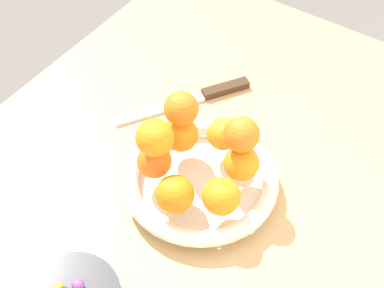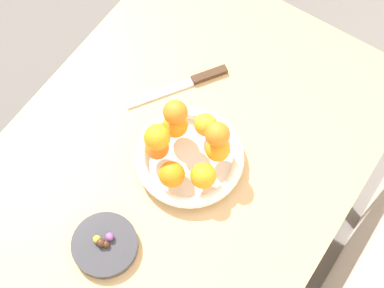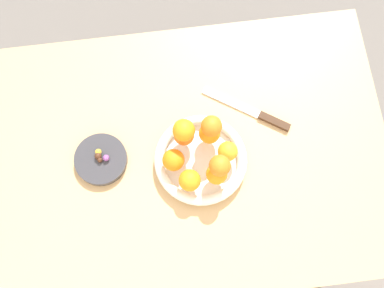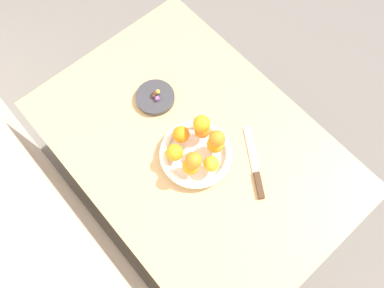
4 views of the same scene
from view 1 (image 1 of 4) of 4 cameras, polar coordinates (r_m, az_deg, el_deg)
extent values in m
cube|color=tan|center=(0.94, -1.69, -5.87)|extent=(1.10, 0.76, 0.04)
cylinder|color=tan|center=(1.61, -0.65, 3.53)|extent=(0.05, 0.05, 0.70)
cylinder|color=white|center=(0.93, 0.78, -4.15)|extent=(0.20, 0.20, 0.01)
torus|color=white|center=(0.92, 0.80, -3.40)|extent=(0.25, 0.25, 0.03)
sphere|color=orange|center=(0.89, -3.72, -1.71)|extent=(0.05, 0.05, 0.05)
sphere|color=orange|center=(0.85, -1.67, -4.89)|extent=(0.06, 0.06, 0.06)
sphere|color=orange|center=(0.85, 3.05, -4.87)|extent=(0.06, 0.06, 0.06)
sphere|color=orange|center=(0.89, 4.82, -1.88)|extent=(0.05, 0.05, 0.05)
sphere|color=orange|center=(0.93, 3.04, 0.98)|extent=(0.05, 0.05, 0.05)
sphere|color=orange|center=(0.92, -1.10, 0.94)|extent=(0.06, 0.06, 0.06)
sphere|color=orange|center=(0.88, -1.06, 3.47)|extent=(0.05, 0.05, 0.05)
sphere|color=orange|center=(0.85, -3.65, 0.59)|extent=(0.06, 0.06, 0.06)
sphere|color=orange|center=(0.85, 4.82, 0.93)|extent=(0.05, 0.05, 0.05)
sphere|color=#8C4C99|center=(0.83, -11.00, -13.29)|extent=(0.02, 0.02, 0.02)
cube|color=#3F2819|center=(1.09, 3.25, 5.40)|extent=(0.09, 0.07, 0.01)
cube|color=silver|center=(1.05, -3.20, 3.40)|extent=(0.15, 0.11, 0.01)
camera|label=2|loc=(0.47, 177.21, 44.21)|focal=55.00mm
camera|label=3|loc=(0.65, 123.13, 64.82)|focal=45.00mm
camera|label=4|loc=(0.91, 76.46, 59.64)|focal=35.00mm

